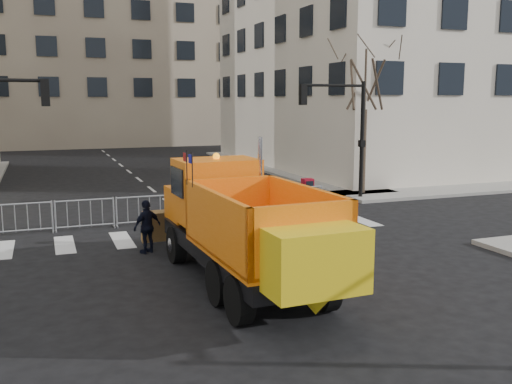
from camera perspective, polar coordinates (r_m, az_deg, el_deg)
name	(u,v)px	position (r m, az deg, el deg)	size (l,w,h in m)	color
ground	(265,279)	(14.87, 0.92, -8.65)	(120.00, 120.00, 0.00)	black
sidewalk_back	(186,215)	(22.72, -6.99, -2.27)	(64.00, 5.00, 0.15)	gray
building_far	(87,30)	(65.80, -16.57, 15.27)	(30.00, 18.00, 24.00)	gray
traffic_light_right	(362,141)	(26.55, 10.54, 5.00)	(0.18, 0.18, 5.40)	black
crowd_barriers	(172,208)	(21.61, -8.38, -1.61)	(12.60, 0.60, 1.10)	#9EA0A5
street_tree	(364,117)	(27.72, 10.78, 7.34)	(3.00, 3.00, 7.50)	#382B21
plow_truck	(244,223)	(13.88, -1.24, -3.12)	(3.04, 9.33, 3.59)	black
cop_a	(201,219)	(17.51, -5.56, -2.68)	(0.71, 0.46, 1.93)	black
cop_b	(181,214)	(18.31, -7.53, -2.19)	(0.94, 0.73, 1.94)	black
cop_c	(147,227)	(17.39, -10.82, -3.42)	(0.95, 0.39, 1.62)	black
newspaper_box	(308,191)	(24.50, 5.17, 0.07)	(0.45, 0.40, 1.10)	maroon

